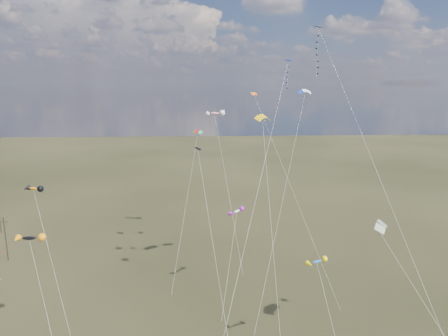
{
  "coord_description": "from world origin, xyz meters",
  "views": [
    {
      "loc": [
        -2.79,
        -38.04,
        30.91
      ],
      "look_at": [
        0.0,
        18.0,
        19.0
      ],
      "focal_mm": 32.0,
      "sensor_mm": 36.0,
      "label": 1
    }
  ],
  "objects_px": {
    "utility_pole_near": "(6,239)",
    "diamond_black_high": "(327,71)",
    "parafoil_yellow": "(263,117)",
    "novelty_black_orange": "(29,238)"
  },
  "relations": [
    {
      "from": "diamond_black_high",
      "to": "parafoil_yellow",
      "type": "height_order",
      "value": "diamond_black_high"
    },
    {
      "from": "utility_pole_near",
      "to": "novelty_black_orange",
      "type": "bearing_deg",
      "value": -57.19
    },
    {
      "from": "utility_pole_near",
      "to": "diamond_black_high",
      "type": "height_order",
      "value": "diamond_black_high"
    },
    {
      "from": "utility_pole_near",
      "to": "novelty_black_orange",
      "type": "height_order",
      "value": "novelty_black_orange"
    },
    {
      "from": "utility_pole_near",
      "to": "diamond_black_high",
      "type": "distance_m",
      "value": 60.79
    },
    {
      "from": "diamond_black_high",
      "to": "utility_pole_near",
      "type": "bearing_deg",
      "value": 156.42
    },
    {
      "from": "diamond_black_high",
      "to": "parafoil_yellow",
      "type": "distance_m",
      "value": 15.07
    },
    {
      "from": "novelty_black_orange",
      "to": "parafoil_yellow",
      "type": "bearing_deg",
      "value": 23.17
    },
    {
      "from": "novelty_black_orange",
      "to": "diamond_black_high",
      "type": "bearing_deg",
      "value": 0.29
    },
    {
      "from": "utility_pole_near",
      "to": "diamond_black_high",
      "type": "bearing_deg",
      "value": -23.58
    }
  ]
}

